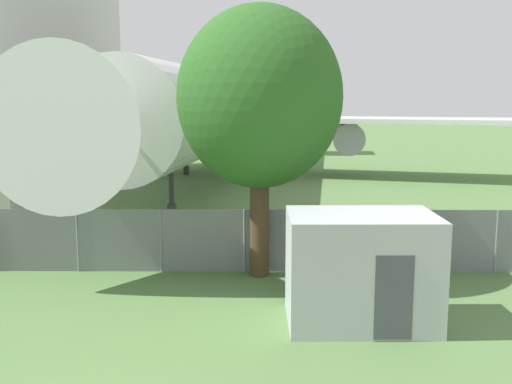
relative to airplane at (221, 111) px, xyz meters
The scene contains 4 objects.
perimeter_fence 21.89m from the airplane, 91.10° to the right, with size 56.07×0.07×1.94m.
airplane is the anchor object (origin of this frame).
portable_cabin 26.41m from the airplane, 79.02° to the right, with size 3.46×2.35×2.62m.
tree_left_of_cabin 22.14m from the airplane, 83.27° to the right, with size 4.76×4.76×7.91m.
Camera 1 is at (3.09, -7.76, 5.29)m, focal length 42.00 mm.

